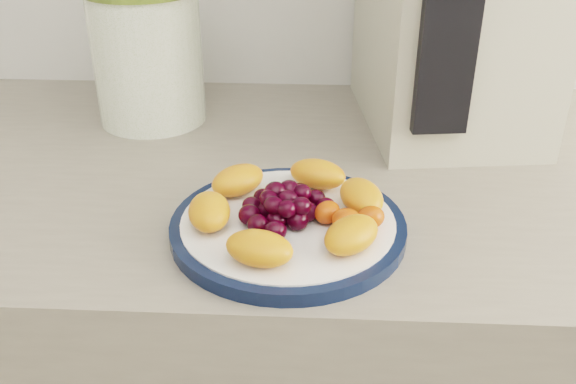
{
  "coord_description": "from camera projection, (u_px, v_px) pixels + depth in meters",
  "views": [
    {
      "loc": [
        -0.07,
        0.47,
        1.27
      ],
      "look_at": [
        -0.1,
        1.03,
        0.95
      ],
      "focal_mm": 40.0,
      "sensor_mm": 36.0,
      "label": 1
    }
  ],
  "objects": [
    {
      "name": "appliance_panel",
      "position": [
        451.0,
        13.0,
        0.71
      ],
      "size": [
        0.07,
        0.03,
        0.28
      ],
      "primitive_type": "cube",
      "rotation": [
        0.0,
        0.0,
        0.12
      ],
      "color": "black",
      "rests_on": "appliance_body"
    },
    {
      "name": "plate_rim",
      "position": [
        288.0,
        227.0,
        0.67
      ],
      "size": [
        0.25,
        0.25,
        0.01
      ],
      "primitive_type": "cylinder",
      "color": "#0C1833",
      "rests_on": "counter"
    },
    {
      "name": "canister",
      "position": [
        148.0,
        58.0,
        0.91
      ],
      "size": [
        0.17,
        0.17,
        0.18
      ],
      "primitive_type": "cylinder",
      "rotation": [
        0.0,
        0.0,
        0.1
      ],
      "color": "#4D7212",
      "rests_on": "counter"
    },
    {
      "name": "fruit_plate",
      "position": [
        293.0,
        207.0,
        0.66
      ],
      "size": [
        0.21,
        0.21,
        0.04
      ],
      "color": "orange",
      "rests_on": "plate_face"
    },
    {
      "name": "plate_face",
      "position": [
        288.0,
        227.0,
        0.67
      ],
      "size": [
        0.22,
        0.22,
        0.02
      ],
      "primitive_type": "cylinder",
      "color": "white",
      "rests_on": "counter"
    }
  ]
}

